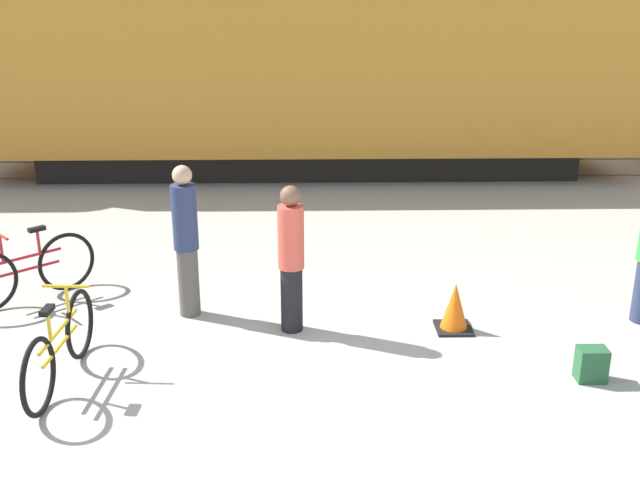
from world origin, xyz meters
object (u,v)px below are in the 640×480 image
person_in_red (291,258)px  backpack (591,364)px  bicycle_maroon (28,270)px  person_in_navy (186,240)px  freight_train (308,34)px  bicycle_yellow (60,347)px  traffic_cone (455,308)px

person_in_red → backpack: bearing=-62.0°
bicycle_maroon → backpack: bearing=-18.6°
person_in_red → backpack: size_ratio=4.88×
bicycle_maroon → person_in_red: bearing=-15.4°
person_in_red → person_in_navy: bearing=119.8°
freight_train → person_in_red: (-0.25, -7.57, -1.84)m
bicycle_maroon → person_in_red: (3.19, -0.88, 0.46)m
person_in_navy → backpack: (4.12, -1.62, -0.75)m
backpack → bicycle_yellow: bearing=179.2°
freight_train → bicycle_yellow: bearing=-105.7°
bicycle_maroon → traffic_cone: bearing=-10.4°
bicycle_yellow → backpack: 5.12m
freight_train → traffic_cone: size_ratio=72.25×
bicycle_yellow → backpack: bicycle_yellow is taller
freight_train → bicycle_yellow: size_ratio=22.02×
person_in_red → person_in_navy: person_in_navy is taller
bicycle_yellow → traffic_cone: 4.15m
freight_train → backpack: 9.49m
person_in_red → backpack: (2.92, -1.18, -0.68)m
freight_train → backpack: (2.67, -8.75, -2.53)m
freight_train → backpack: bearing=-73.0°
person_in_navy → backpack: 4.49m
freight_train → traffic_cone: freight_train is taller
backpack → traffic_cone: (-1.12, 1.15, 0.08)m
bicycle_maroon → person_in_navy: (1.99, -0.44, 0.53)m
person_in_red → traffic_cone: person_in_red is taller
person_in_red → bicycle_yellow: bearing=166.8°
bicycle_yellow → backpack: bearing=-0.8°
bicycle_maroon → freight_train: bearing=62.8°
backpack → traffic_cone: bearing=134.2°
person_in_red → backpack: person_in_red is taller
bicycle_yellow → bicycle_maroon: bicycle_maroon is taller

